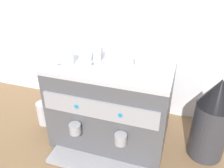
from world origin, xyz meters
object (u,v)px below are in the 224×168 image
object	(u,v)px
ceramic_bowl_0	(115,54)
ceramic_bowl_1	(150,67)
ceramic_cup_0	(94,54)
ceramic_cup_2	(66,57)
coffee_grinder	(212,119)
milk_pitcher	(44,113)
espresso_machine	(112,103)
ceramic_cup_1	(127,62)
ceramic_bowl_3	(91,50)
ceramic_bowl_2	(141,56)

from	to	relation	value
ceramic_bowl_0	ceramic_bowl_1	bearing A→B (deg)	-24.47
ceramic_cup_0	ceramic_bowl_1	world-z (taller)	ceramic_cup_0
ceramic_cup_2	ceramic_bowl_0	xyz separation A→B (m)	(0.20, 0.15, -0.02)
ceramic_cup_0	coffee_grinder	xyz separation A→B (m)	(0.59, 0.04, -0.28)
milk_pitcher	ceramic_bowl_1	bearing A→B (deg)	-0.48
espresso_machine	ceramic_cup_1	xyz separation A→B (m)	(0.08, -0.03, 0.26)
ceramic_cup_1	ceramic_cup_0	bearing A→B (deg)	173.93
ceramic_cup_1	ceramic_bowl_0	xyz separation A→B (m)	(-0.09, 0.10, -0.01)
coffee_grinder	ceramic_bowl_3	bearing A→B (deg)	175.11
ceramic_bowl_3	milk_pitcher	world-z (taller)	ceramic_bowl_3
ceramic_cup_0	milk_pitcher	distance (m)	0.55
ceramic_cup_1	ceramic_bowl_3	xyz separation A→B (m)	(-0.23, 0.11, -0.01)
ceramic_bowl_3	milk_pitcher	size ratio (longest dim) A/B	0.80
coffee_grinder	milk_pitcher	xyz separation A→B (m)	(-0.93, -0.04, -0.15)
ceramic_cup_1	ceramic_bowl_2	world-z (taller)	ceramic_cup_1
ceramic_bowl_1	ceramic_bowl_3	bearing A→B (deg)	163.19
espresso_machine	ceramic_bowl_3	bearing A→B (deg)	149.80
ceramic_cup_1	ceramic_bowl_3	size ratio (longest dim) A/B	0.85
espresso_machine	ceramic_bowl_1	xyz separation A→B (m)	(0.19, -0.02, 0.25)
espresso_machine	ceramic_bowl_0	world-z (taller)	ceramic_bowl_0
ceramic_bowl_2	coffee_grinder	distance (m)	0.46
ceramic_bowl_1	ceramic_cup_1	bearing A→B (deg)	-173.46
espresso_machine	ceramic_cup_1	bearing A→B (deg)	-18.92
ceramic_cup_0	ceramic_bowl_3	size ratio (longest dim) A/B	0.90
ceramic_cup_1	ceramic_bowl_1	world-z (taller)	ceramic_cup_1
ceramic_bowl_2	ceramic_bowl_0	bearing A→B (deg)	-172.47
ceramic_cup_0	ceramic_bowl_2	bearing A→B (deg)	25.62
ceramic_cup_2	ceramic_bowl_1	world-z (taller)	ceramic_cup_2
ceramic_cup_0	ceramic_bowl_1	xyz separation A→B (m)	(0.27, -0.01, -0.03)
ceramic_cup_1	ceramic_bowl_0	world-z (taller)	ceramic_cup_1
ceramic_cup_1	ceramic_bowl_0	size ratio (longest dim) A/B	0.82
ceramic_bowl_2	ceramic_bowl_3	size ratio (longest dim) A/B	0.95
ceramic_cup_1	ceramic_bowl_3	distance (m)	0.25
ceramic_cup_2	ceramic_bowl_3	distance (m)	0.17
ceramic_cup_0	ceramic_bowl_2	distance (m)	0.23
ceramic_bowl_1	ceramic_cup_2	bearing A→B (deg)	-171.57
coffee_grinder	ceramic_cup_0	bearing A→B (deg)	-176.14
ceramic_cup_0	ceramic_cup_1	bearing A→B (deg)	-6.07
ceramic_bowl_3	coffee_grinder	bearing A→B (deg)	-4.89
ceramic_cup_0	ceramic_cup_2	size ratio (longest dim) A/B	1.23
ceramic_cup_2	ceramic_bowl_3	bearing A→B (deg)	70.39
ceramic_cup_1	ceramic_bowl_2	xyz separation A→B (m)	(0.04, 0.12, -0.01)
ceramic_bowl_1	coffee_grinder	world-z (taller)	ceramic_bowl_1
milk_pitcher	coffee_grinder	bearing A→B (deg)	2.47
espresso_machine	coffee_grinder	bearing A→B (deg)	3.22
ceramic_cup_1	espresso_machine	bearing A→B (deg)	161.08
ceramic_cup_0	milk_pitcher	world-z (taller)	ceramic_cup_0
ceramic_bowl_2	espresso_machine	bearing A→B (deg)	-144.62
ceramic_cup_1	coffee_grinder	world-z (taller)	ceramic_cup_1
ceramic_bowl_2	ceramic_cup_1	bearing A→B (deg)	-108.63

